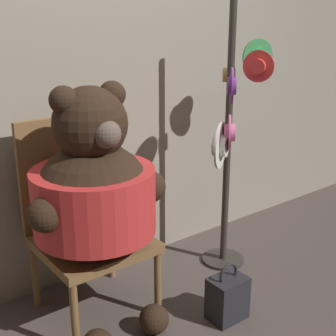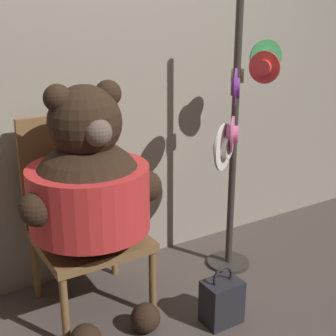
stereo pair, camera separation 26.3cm
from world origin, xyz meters
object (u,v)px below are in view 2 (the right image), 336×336
(hat_display_rack, at_px, (236,137))
(handbag_on_ground, at_px, (222,301))
(chair, at_px, (82,213))
(teddy_bear, at_px, (89,190))

(hat_display_rack, xyz_separation_m, handbag_on_ground, (-0.40, -0.42, -0.76))
(hat_display_rack, bearing_deg, handbag_on_ground, -133.47)
(handbag_on_ground, bearing_deg, chair, 131.20)
(chair, distance_m, handbag_on_ground, 0.91)
(hat_display_rack, bearing_deg, teddy_bear, -179.42)
(teddy_bear, xyz_separation_m, handbag_on_ground, (0.56, -0.41, -0.61))
(teddy_bear, relative_size, hat_display_rack, 0.76)
(chair, xyz_separation_m, hat_display_rack, (0.93, -0.19, 0.35))
(chair, relative_size, handbag_on_ground, 3.17)
(handbag_on_ground, bearing_deg, teddy_bear, 143.62)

